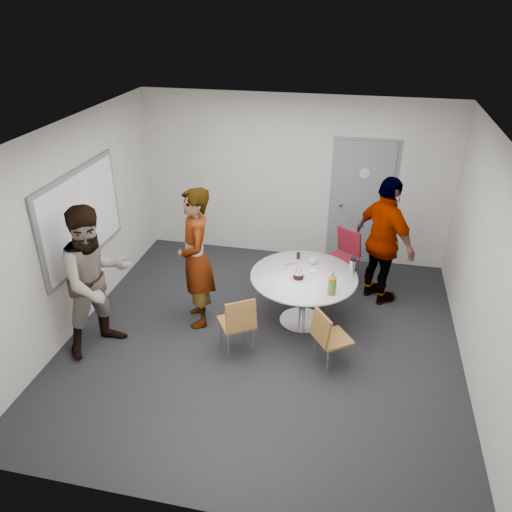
% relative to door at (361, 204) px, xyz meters
% --- Properties ---
extents(floor, '(5.00, 5.00, 0.00)m').
position_rel_door_xyz_m(floor, '(-1.10, -2.48, -1.03)').
color(floor, black).
rests_on(floor, ground).
extents(ceiling, '(5.00, 5.00, 0.00)m').
position_rel_door_xyz_m(ceiling, '(-1.10, -2.48, 1.67)').
color(ceiling, silver).
rests_on(ceiling, wall_back).
extents(wall_back, '(5.00, 0.00, 5.00)m').
position_rel_door_xyz_m(wall_back, '(-1.10, 0.02, 0.32)').
color(wall_back, silver).
rests_on(wall_back, floor).
extents(wall_left, '(0.00, 5.00, 5.00)m').
position_rel_door_xyz_m(wall_left, '(-3.60, -2.48, 0.32)').
color(wall_left, silver).
rests_on(wall_left, floor).
extents(wall_right, '(0.00, 5.00, 5.00)m').
position_rel_door_xyz_m(wall_right, '(1.40, -2.48, 0.32)').
color(wall_right, silver).
rests_on(wall_right, floor).
extents(wall_front, '(5.00, 0.00, 5.00)m').
position_rel_door_xyz_m(wall_front, '(-1.10, -4.98, 0.32)').
color(wall_front, silver).
rests_on(wall_front, floor).
extents(door, '(1.02, 0.17, 2.12)m').
position_rel_door_xyz_m(door, '(0.00, 0.00, 0.00)').
color(door, slate).
rests_on(door, wall_back).
extents(whiteboard, '(0.04, 1.90, 1.25)m').
position_rel_door_xyz_m(whiteboard, '(-3.56, -2.28, 0.42)').
color(whiteboard, gray).
rests_on(whiteboard, wall_left).
extents(table, '(1.41, 1.41, 1.04)m').
position_rel_door_xyz_m(table, '(-0.63, -1.97, -0.39)').
color(table, white).
rests_on(table, floor).
extents(chair_near_left, '(0.56, 0.57, 0.83)m').
position_rel_door_xyz_m(chair_near_left, '(-1.34, -2.82, -0.52)').
color(chair_near_left, brown).
rests_on(chair_near_left, floor).
extents(chair_near_right, '(0.55, 0.54, 0.79)m').
position_rel_door_xyz_m(chair_near_right, '(-0.25, -2.84, -0.55)').
color(chair_near_right, brown).
rests_on(chair_near_right, floor).
extents(chair_far, '(0.62, 0.63, 0.91)m').
position_rel_door_xyz_m(chair_far, '(-0.19, -0.86, -0.47)').
color(chair_far, maroon).
rests_on(chair_far, floor).
extents(person_main, '(0.71, 0.83, 1.93)m').
position_rel_door_xyz_m(person_main, '(-2.05, -2.22, -0.06)').
color(person_main, '#A5C6EA').
rests_on(person_main, floor).
extents(person_left, '(1.13, 1.19, 1.93)m').
position_rel_door_xyz_m(person_left, '(-3.05, -3.00, -0.06)').
color(person_left, white).
rests_on(person_left, floor).
extents(person_right, '(1.08, 1.13, 1.89)m').
position_rel_door_xyz_m(person_right, '(0.36, -1.15, -0.08)').
color(person_right, black).
rests_on(person_right, floor).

